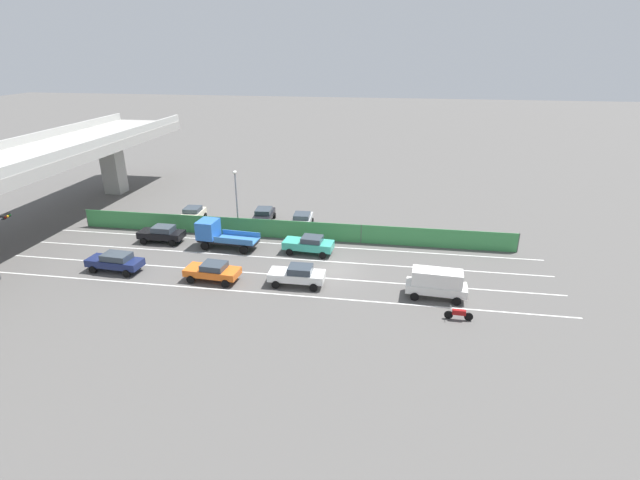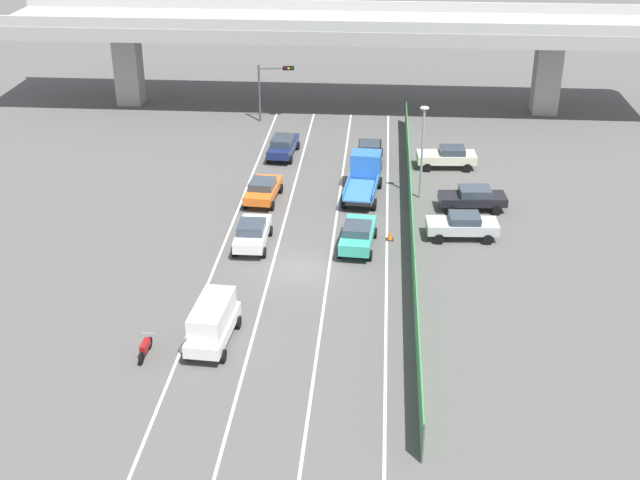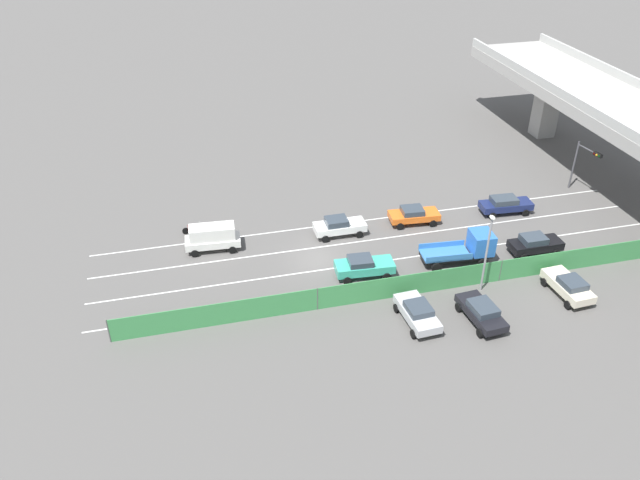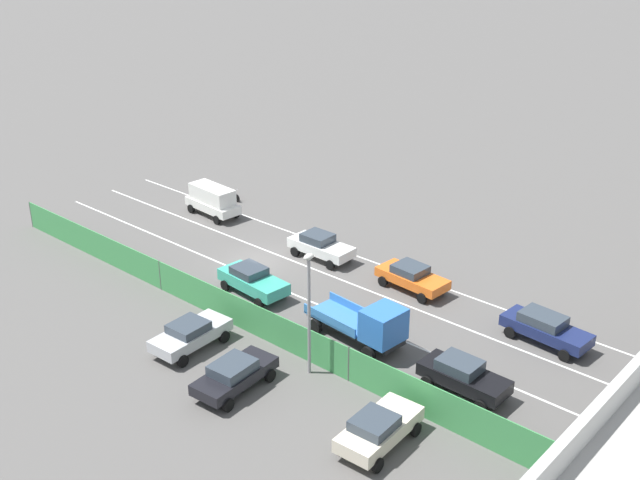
{
  "view_description": "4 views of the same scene",
  "coord_description": "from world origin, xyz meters",
  "px_view_note": "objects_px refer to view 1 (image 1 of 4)",
  "views": [
    {
      "loc": [
        -36.09,
        -4.41,
        17.58
      ],
      "look_at": [
        0.84,
        1.56,
        2.33
      ],
      "focal_mm": 26.58,
      "sensor_mm": 36.0,
      "label": 1
    },
    {
      "loc": [
        4.37,
        -42.39,
        22.55
      ],
      "look_at": [
        1.17,
        -0.53,
        2.14
      ],
      "focal_mm": 47.34,
      "sensor_mm": 36.0,
      "label": 2
    },
    {
      "loc": [
        41.51,
        -10.23,
        28.74
      ],
      "look_at": [
        -0.06,
        0.26,
        1.73
      ],
      "focal_mm": 35.56,
      "sensor_mm": 36.0,
      "label": 3
    },
    {
      "loc": [
        31.31,
        32.89,
        21.79
      ],
      "look_at": [
        -1.57,
        4.06,
        2.2
      ],
      "focal_mm": 43.97,
      "sensor_mm": 36.0,
      "label": 4
    }
  ],
  "objects_px": {
    "parked_sedan_cream": "(192,215)",
    "parked_sedan_dark": "(264,215)",
    "car_van_white": "(437,282)",
    "street_lamp": "(236,195)",
    "car_taxi_orange": "(213,271)",
    "car_sedan_white": "(297,275)",
    "car_sedan_black": "(162,233)",
    "flatbed_truck_blue": "(217,234)",
    "parked_wagon_silver": "(302,220)",
    "motorcycle": "(459,314)",
    "car_sedan_navy": "(115,261)",
    "car_taxi_teal": "(309,244)",
    "traffic_cone": "(299,242)"
  },
  "relations": [
    {
      "from": "car_van_white",
      "to": "parked_sedan_cream",
      "type": "distance_m",
      "value": 28.01
    },
    {
      "from": "motorcycle",
      "to": "traffic_cone",
      "type": "distance_m",
      "value": 17.88
    },
    {
      "from": "car_sedan_black",
      "to": "parked_sedan_dark",
      "type": "distance_m",
      "value": 10.79
    },
    {
      "from": "car_sedan_black",
      "to": "parked_sedan_dark",
      "type": "relative_size",
      "value": 0.97
    },
    {
      "from": "car_van_white",
      "to": "parked_sedan_cream",
      "type": "xyz_separation_m",
      "value": [
        12.78,
        24.92,
        -0.37
      ]
    },
    {
      "from": "car_sedan_white",
      "to": "street_lamp",
      "type": "distance_m",
      "value": 13.53
    },
    {
      "from": "car_sedan_black",
      "to": "parked_wagon_silver",
      "type": "relative_size",
      "value": 0.98
    },
    {
      "from": "car_van_white",
      "to": "car_sedan_white",
      "type": "bearing_deg",
      "value": 88.27
    },
    {
      "from": "flatbed_truck_blue",
      "to": "parked_wagon_silver",
      "type": "height_order",
      "value": "flatbed_truck_blue"
    },
    {
      "from": "parked_wagon_silver",
      "to": "parked_sedan_cream",
      "type": "height_order",
      "value": "parked_sedan_cream"
    },
    {
      "from": "street_lamp",
      "to": "traffic_cone",
      "type": "height_order",
      "value": "street_lamp"
    },
    {
      "from": "car_taxi_teal",
      "to": "traffic_cone",
      "type": "relative_size",
      "value": 7.56
    },
    {
      "from": "car_taxi_teal",
      "to": "car_sedan_navy",
      "type": "bearing_deg",
      "value": 112.12
    },
    {
      "from": "motorcycle",
      "to": "flatbed_truck_blue",
      "type": "bearing_deg",
      "value": 65.18
    },
    {
      "from": "street_lamp",
      "to": "traffic_cone",
      "type": "bearing_deg",
      "value": -106.76
    },
    {
      "from": "car_sedan_black",
      "to": "car_taxi_orange",
      "type": "xyz_separation_m",
      "value": [
        -6.99,
        -7.85,
        -0.06
      ]
    },
    {
      "from": "car_van_white",
      "to": "parked_wagon_silver",
      "type": "height_order",
      "value": "car_van_white"
    },
    {
      "from": "car_van_white",
      "to": "street_lamp",
      "type": "xyz_separation_m",
      "value": [
        10.59,
        18.99,
        2.72
      ]
    },
    {
      "from": "car_sedan_white",
      "to": "street_lamp",
      "type": "xyz_separation_m",
      "value": [
        10.27,
        8.27,
        3.08
      ]
    },
    {
      "from": "car_sedan_navy",
      "to": "car_van_white",
      "type": "bearing_deg",
      "value": -90.77
    },
    {
      "from": "car_sedan_white",
      "to": "parked_wagon_silver",
      "type": "xyz_separation_m",
      "value": [
        12.65,
        2.16,
        -0.03
      ]
    },
    {
      "from": "car_taxi_teal",
      "to": "motorcycle",
      "type": "distance_m",
      "value": 15.66
    },
    {
      "from": "car_sedan_black",
      "to": "car_sedan_navy",
      "type": "distance_m",
      "value": 6.7
    },
    {
      "from": "car_sedan_black",
      "to": "car_taxi_orange",
      "type": "distance_m",
      "value": 10.51
    },
    {
      "from": "flatbed_truck_blue",
      "to": "motorcycle",
      "type": "relative_size",
      "value": 2.99
    },
    {
      "from": "motorcycle",
      "to": "car_sedan_navy",
      "type": "bearing_deg",
      "value": 83.08
    },
    {
      "from": "street_lamp",
      "to": "car_taxi_teal",
      "type": "bearing_deg",
      "value": -116.23
    },
    {
      "from": "car_taxi_teal",
      "to": "parked_sedan_cream",
      "type": "bearing_deg",
      "value": 66.23
    },
    {
      "from": "car_taxi_teal",
      "to": "car_van_white",
      "type": "bearing_deg",
      "value": -121.18
    },
    {
      "from": "car_taxi_teal",
      "to": "traffic_cone",
      "type": "distance_m",
      "value": 2.41
    },
    {
      "from": "car_sedan_navy",
      "to": "parked_sedan_cream",
      "type": "distance_m",
      "value": 12.51
    },
    {
      "from": "car_sedan_black",
      "to": "parked_sedan_dark",
      "type": "bearing_deg",
      "value": -49.63
    },
    {
      "from": "car_van_white",
      "to": "parked_sedan_dark",
      "type": "height_order",
      "value": "car_van_white"
    },
    {
      "from": "motorcycle",
      "to": "parked_sedan_cream",
      "type": "height_order",
      "value": "parked_sedan_cream"
    },
    {
      "from": "car_sedan_black",
      "to": "street_lamp",
      "type": "bearing_deg",
      "value": -61.11
    },
    {
      "from": "motorcycle",
      "to": "car_van_white",
      "type": "bearing_deg",
      "value": 24.49
    },
    {
      "from": "car_sedan_white",
      "to": "car_sedan_black",
      "type": "bearing_deg",
      "value": 65.7
    },
    {
      "from": "parked_sedan_cream",
      "to": "motorcycle",
      "type": "bearing_deg",
      "value": -120.99
    },
    {
      "from": "car_sedan_black",
      "to": "parked_wagon_silver",
      "type": "height_order",
      "value": "car_sedan_black"
    },
    {
      "from": "parked_sedan_dark",
      "to": "parked_sedan_cream",
      "type": "height_order",
      "value": "parked_sedan_cream"
    },
    {
      "from": "car_taxi_teal",
      "to": "flatbed_truck_blue",
      "type": "xyz_separation_m",
      "value": [
        0.13,
        8.81,
        0.4
      ]
    },
    {
      "from": "motorcycle",
      "to": "traffic_cone",
      "type": "xyz_separation_m",
      "value": [
        11.58,
        13.62,
        -0.17
      ]
    },
    {
      "from": "car_sedan_white",
      "to": "traffic_cone",
      "type": "distance_m",
      "value": 8.4
    },
    {
      "from": "flatbed_truck_blue",
      "to": "parked_wagon_silver",
      "type": "bearing_deg",
      "value": -47.9
    },
    {
      "from": "street_lamp",
      "to": "car_taxi_orange",
      "type": "bearing_deg",
      "value": -172.8
    },
    {
      "from": "car_van_white",
      "to": "car_taxi_teal",
      "type": "xyz_separation_m",
      "value": [
        6.63,
        10.96,
        -0.34
      ]
    },
    {
      "from": "car_taxi_orange",
      "to": "motorcycle",
      "type": "height_order",
      "value": "car_taxi_orange"
    },
    {
      "from": "car_sedan_black",
      "to": "parked_sedan_dark",
      "type": "xyz_separation_m",
      "value": [
        6.99,
        -8.22,
        -0.04
      ]
    },
    {
      "from": "car_sedan_navy",
      "to": "parked_sedan_cream",
      "type": "height_order",
      "value": "car_sedan_navy"
    },
    {
      "from": "parked_sedan_cream",
      "to": "parked_sedan_dark",
      "type": "bearing_deg",
      "value": -80.99
    }
  ]
}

